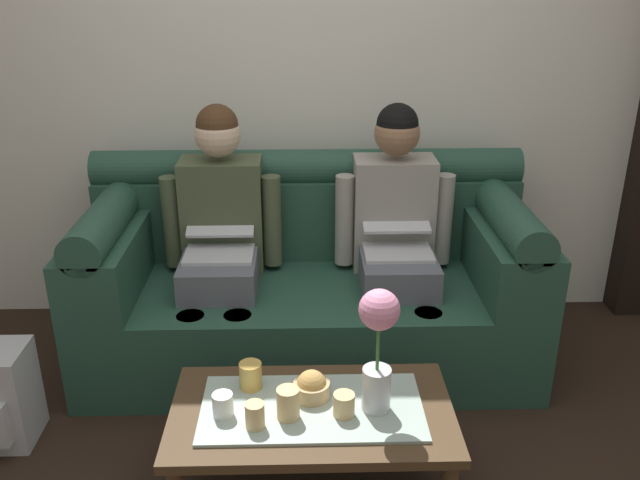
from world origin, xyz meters
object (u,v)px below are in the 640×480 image
at_px(coffee_table, 312,419).
at_px(cup_far_left, 251,375).
at_px(flower_vase, 378,340).
at_px(cup_near_right, 288,403).
at_px(person_right, 396,228).
at_px(snack_bowl, 311,387).
at_px(cup_far_center, 255,415).
at_px(cup_far_right, 344,405).
at_px(person_left, 221,229).
at_px(couch, 309,283).
at_px(cup_near_left, 223,405).

bearing_deg(coffee_table, cup_far_left, 150.99).
bearing_deg(flower_vase, coffee_table, 176.13).
relative_size(cup_near_right, cup_far_left, 1.12).
bearing_deg(person_right, snack_bowl, -114.26).
bearing_deg(cup_far_center, cup_far_right, 10.46).
distance_m(person_left, cup_far_right, 1.16).
bearing_deg(cup_far_left, cup_near_right, -52.08).
distance_m(couch, person_right, 0.50).
bearing_deg(person_right, cup_far_center, -119.23).
distance_m(person_right, cup_near_right, 1.16).
distance_m(person_right, coffee_table, 1.10).
height_order(cup_far_left, cup_far_right, cup_far_left).
height_order(person_left, coffee_table, person_left).
height_order(cup_near_left, cup_far_left, cup_far_left).
bearing_deg(person_left, person_right, -0.01).
xyz_separation_m(couch, cup_far_right, (0.11, -1.02, 0.04)).
bearing_deg(cup_near_right, couch, 85.47).
distance_m(cup_far_center, cup_far_left, 0.23).
bearing_deg(cup_far_right, cup_near_right, -177.68).
xyz_separation_m(couch, cup_far_left, (-0.22, -0.85, 0.05)).
xyz_separation_m(coffee_table, cup_far_left, (-0.22, 0.12, 0.10)).
relative_size(couch, cup_far_center, 22.97).
bearing_deg(couch, cup_near_right, -94.53).
bearing_deg(coffee_table, cup_near_left, -172.73).
bearing_deg(cup_far_left, person_right, 53.34).
distance_m(couch, cup_near_right, 1.03).
height_order(couch, cup_far_right, couch).
height_order(couch, flower_vase, couch).
distance_m(person_left, cup_near_left, 1.04).
bearing_deg(person_left, snack_bowl, -65.91).
distance_m(cup_near_left, cup_near_right, 0.22).
xyz_separation_m(person_left, coffee_table, (0.41, -0.97, -0.34)).
bearing_deg(flower_vase, person_right, 79.22).
distance_m(flower_vase, cup_far_left, 0.51).
xyz_separation_m(flower_vase, cup_far_center, (-0.41, -0.09, -0.23)).
xyz_separation_m(snack_bowl, cup_near_right, (-0.08, -0.11, 0.01)).
relative_size(person_right, snack_bowl, 9.39).
bearing_deg(cup_far_left, cup_far_center, -82.50).
bearing_deg(snack_bowl, cup_far_center, -139.58).
bearing_deg(flower_vase, cup_far_right, -163.45).
distance_m(person_left, cup_near_right, 1.10).
distance_m(couch, cup_far_center, 1.09).
bearing_deg(cup_near_right, cup_far_left, 127.92).
xyz_separation_m(coffee_table, cup_near_left, (-0.30, -0.04, 0.10)).
height_order(flower_vase, cup_far_right, flower_vase).
height_order(couch, coffee_table, couch).
distance_m(cup_near_right, cup_far_left, 0.23).
distance_m(cup_far_center, cup_far_right, 0.30).
bearing_deg(snack_bowl, person_left, 114.09).
relative_size(cup_near_left, cup_far_center, 0.92).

